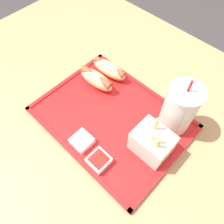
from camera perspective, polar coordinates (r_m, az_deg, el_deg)
ground_plane at (r=1.32m, az=1.56°, el=-17.08°), size 8.00×8.00×0.00m
dining_table at (r=0.99m, az=2.05°, el=-11.70°), size 1.38×0.93×0.71m
food_tray at (r=0.65m, az=0.00°, el=-1.62°), size 0.43×0.32×0.01m
soda_cup at (r=0.60m, az=17.15°, el=0.78°), size 0.09×0.09×0.19m
hot_dog_far at (r=0.73m, az=-0.71°, el=11.17°), size 0.13×0.06×0.05m
hot_dog_near at (r=0.71m, az=-4.14°, el=8.61°), size 0.13×0.06×0.05m
fries_carton at (r=0.58m, az=10.41°, el=-7.85°), size 0.10×0.08×0.12m
sauce_cup_mayo at (r=0.61m, az=-7.86°, el=-7.47°), size 0.05×0.05×0.02m
sauce_cup_ketchup at (r=0.58m, az=-3.41°, el=-12.52°), size 0.05×0.05×0.02m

